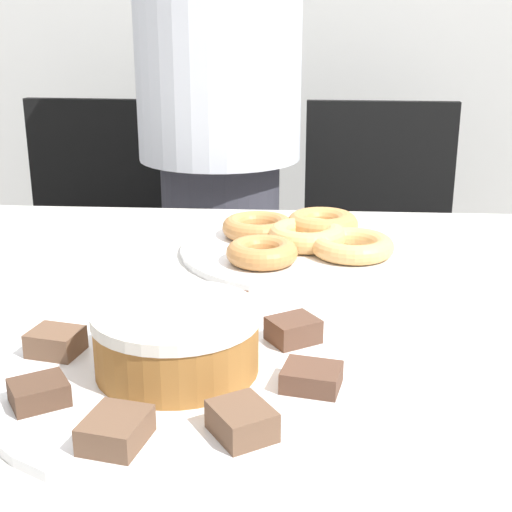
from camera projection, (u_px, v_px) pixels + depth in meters
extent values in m
cube|color=silver|center=(257.00, 307.00, 0.91)|extent=(1.99, 0.88, 0.03)
cylinder|color=#383842|center=(223.00, 317.00, 1.72)|extent=(0.27, 0.27, 0.77)
cylinder|color=silver|center=(218.00, 14.00, 1.50)|extent=(0.36, 0.36, 0.61)
cylinder|color=black|center=(92.00, 422.00, 1.98)|extent=(0.44, 0.44, 0.01)
cylinder|color=#262626|center=(86.00, 355.00, 1.91)|extent=(0.06, 0.06, 0.39)
cube|color=black|center=(80.00, 280.00, 1.85)|extent=(0.47, 0.47, 0.04)
cube|color=black|center=(101.00, 176.00, 1.97)|extent=(0.40, 0.05, 0.42)
cylinder|color=black|center=(371.00, 432.00, 1.93)|extent=(0.44, 0.44, 0.01)
cylinder|color=#262626|center=(375.00, 364.00, 1.86)|extent=(0.06, 0.06, 0.39)
cube|color=black|center=(379.00, 287.00, 1.80)|extent=(0.45, 0.45, 0.04)
cube|color=black|center=(379.00, 180.00, 1.92)|extent=(0.40, 0.04, 0.42)
cylinder|color=white|center=(178.00, 374.00, 0.70)|extent=(0.37, 0.37, 0.01)
cylinder|color=white|center=(306.00, 249.00, 1.08)|extent=(0.38, 0.38, 0.01)
cylinder|color=#9E662D|center=(177.00, 345.00, 0.69)|extent=(0.16, 0.16, 0.05)
cylinder|color=white|center=(176.00, 315.00, 0.68)|extent=(0.16, 0.16, 0.01)
cube|color=brown|center=(56.00, 342.00, 0.72)|extent=(0.06, 0.05, 0.02)
cube|color=#513828|center=(39.00, 392.00, 0.63)|extent=(0.06, 0.06, 0.02)
cube|color=brown|center=(116.00, 430.00, 0.57)|extent=(0.06, 0.06, 0.02)
cube|color=brown|center=(242.00, 421.00, 0.58)|extent=(0.06, 0.07, 0.03)
cube|color=brown|center=(312.00, 377.00, 0.66)|extent=(0.06, 0.05, 0.02)
cube|color=brown|center=(293.00, 330.00, 0.75)|extent=(0.06, 0.06, 0.03)
cube|color=brown|center=(221.00, 307.00, 0.81)|extent=(0.06, 0.07, 0.02)
cube|color=#513828|center=(131.00, 312.00, 0.80)|extent=(0.07, 0.07, 0.02)
torus|color=#E5AD66|center=(307.00, 235.00, 1.07)|extent=(0.12, 0.12, 0.03)
torus|color=#D18E4C|center=(322.00, 224.00, 1.12)|extent=(0.11, 0.11, 0.04)
torus|color=#C68447|center=(258.00, 227.00, 1.12)|extent=(0.11, 0.11, 0.03)
torus|color=#C68447|center=(265.00, 252.00, 1.00)|extent=(0.10, 0.10, 0.03)
torus|color=#E5AD66|center=(352.00, 246.00, 1.03)|extent=(0.12, 0.12, 0.03)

